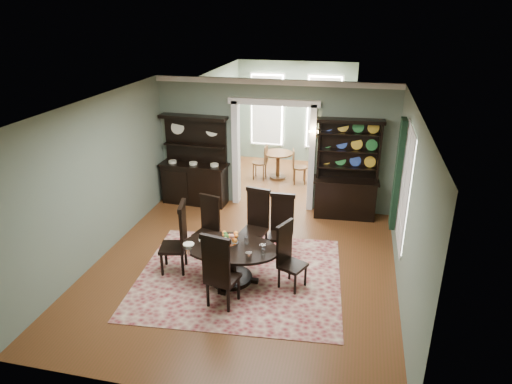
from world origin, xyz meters
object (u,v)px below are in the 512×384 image
at_px(sideboard, 195,173).
at_px(welsh_dresser, 346,182).
at_px(parlor_table, 278,162).
at_px(dining_table, 230,257).

height_order(sideboard, welsh_dresser, welsh_dresser).
bearing_deg(sideboard, parlor_table, 53.57).
bearing_deg(parlor_table, dining_table, -88.88).
bearing_deg(dining_table, welsh_dresser, 61.96).
distance_m(sideboard, parlor_table, 2.67).
relative_size(welsh_dresser, parlor_table, 2.80).
bearing_deg(sideboard, dining_table, -58.41).
relative_size(dining_table, welsh_dresser, 0.77).
bearing_deg(welsh_dresser, parlor_table, 129.22).
xyz_separation_m(dining_table, welsh_dresser, (1.81, 3.15, 0.35)).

